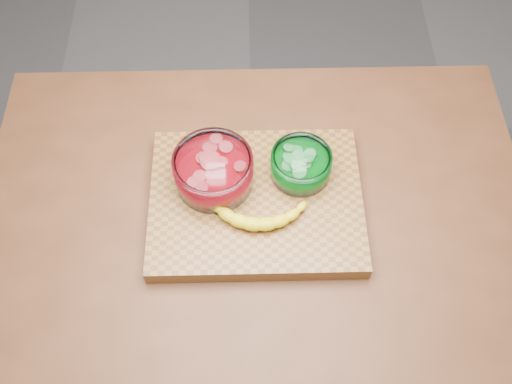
{
  "coord_description": "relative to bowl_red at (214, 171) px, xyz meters",
  "views": [
    {
      "loc": [
        -0.01,
        -0.61,
        1.98
      ],
      "look_at": [
        0.0,
        0.0,
        0.96
      ],
      "focal_mm": 40.0,
      "sensor_mm": 36.0,
      "label": 1
    }
  ],
  "objects": [
    {
      "name": "ground",
      "position": [
        0.09,
        -0.04,
        -0.98
      ],
      "size": [
        3.5,
        3.5,
        0.0
      ],
      "primitive_type": "plane",
      "color": "#58585D",
      "rests_on": "ground"
    },
    {
      "name": "bowl_red",
      "position": [
        0.0,
        0.0,
        0.0
      ],
      "size": [
        0.17,
        0.17,
        0.08
      ],
      "color": "white",
      "rests_on": "cutting_board"
    },
    {
      "name": "counter",
      "position": [
        0.09,
        -0.04,
        -0.53
      ],
      "size": [
        1.2,
        0.8,
        0.9
      ],
      "primitive_type": "cube",
      "color": "#4F2B17",
      "rests_on": "ground"
    },
    {
      "name": "bowl_green",
      "position": [
        0.18,
        0.02,
        -0.01
      ],
      "size": [
        0.13,
        0.13,
        0.06
      ],
      "color": "white",
      "rests_on": "cutting_board"
    },
    {
      "name": "banana",
      "position": [
        0.09,
        -0.08,
        -0.02
      ],
      "size": [
        0.24,
        0.12,
        0.03
      ],
      "primitive_type": null,
      "color": "gold",
      "rests_on": "cutting_board"
    },
    {
      "name": "cutting_board",
      "position": [
        0.09,
        -0.04,
        -0.06
      ],
      "size": [
        0.45,
        0.35,
        0.04
      ],
      "primitive_type": "cube",
      "color": "brown",
      "rests_on": "counter"
    }
  ]
}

